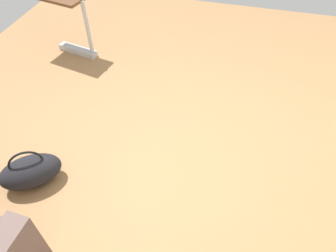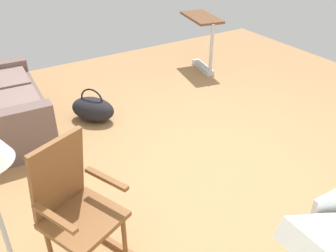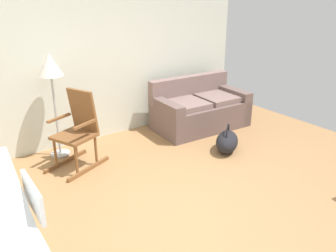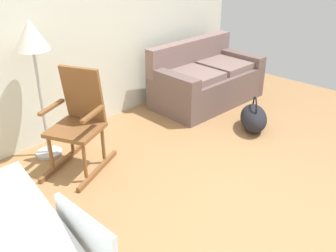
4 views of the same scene
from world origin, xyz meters
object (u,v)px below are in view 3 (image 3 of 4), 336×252
object	(u,v)px
couch	(200,110)
duffel_bag	(227,141)
rocking_chair	(78,131)
floor_lamp	(50,72)

from	to	relation	value
couch	duffel_bag	xyz separation A→B (m)	(-0.31, -0.99, -0.15)
duffel_bag	couch	bearing A→B (deg)	72.76
rocking_chair	duffel_bag	xyz separation A→B (m)	(1.94, -0.87, -0.35)
couch	duffel_bag	world-z (taller)	couch
couch	duffel_bag	distance (m)	1.05
couch	floor_lamp	size ratio (longest dim) A/B	1.11
couch	rocking_chair	xyz separation A→B (m)	(-2.25, -0.13, 0.20)
rocking_chair	floor_lamp	xyz separation A→B (m)	(-0.13, 0.46, 0.72)
floor_lamp	duffel_bag	size ratio (longest dim) A/B	2.32
couch	rocking_chair	size ratio (longest dim) A/B	1.57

